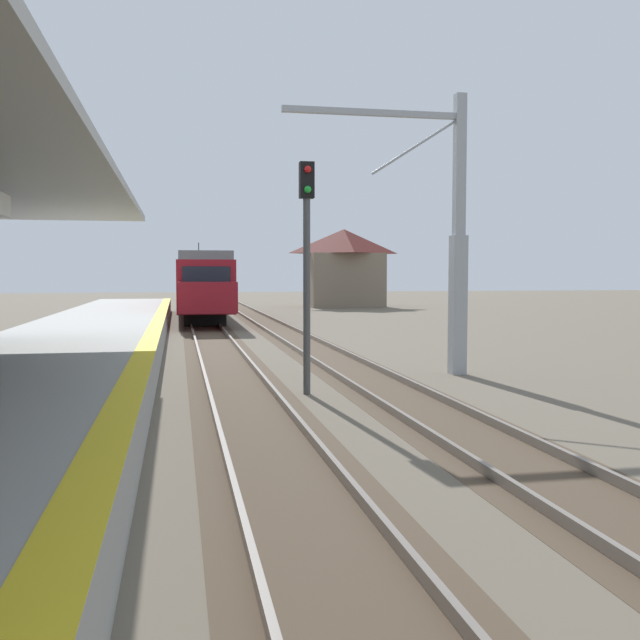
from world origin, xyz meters
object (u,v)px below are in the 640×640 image
object	(u,v)px
approaching_train	(201,283)
distant_trackside_house	(344,266)
rail_signal_post	(307,253)
catenary_pylon_far_side	(448,241)

from	to	relation	value
approaching_train	distant_trackside_house	distance (m)	18.65
rail_signal_post	catenary_pylon_far_side	xyz separation A→B (m)	(4.29, 2.46, 0.41)
rail_signal_post	catenary_pylon_far_side	size ratio (longest dim) A/B	0.69
rail_signal_post	catenary_pylon_far_side	world-z (taller)	catenary_pylon_far_side
approaching_train	rail_signal_post	bearing A→B (deg)	-87.02
catenary_pylon_far_side	approaching_train	bearing A→B (deg)	102.63
approaching_train	distant_trackside_house	size ratio (longest dim) A/B	2.97
rail_signal_post	distant_trackside_house	distance (m)	43.58
catenary_pylon_far_side	distant_trackside_house	size ratio (longest dim) A/B	1.14
approaching_train	rail_signal_post	xyz separation A→B (m)	(1.46, -28.14, 1.02)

